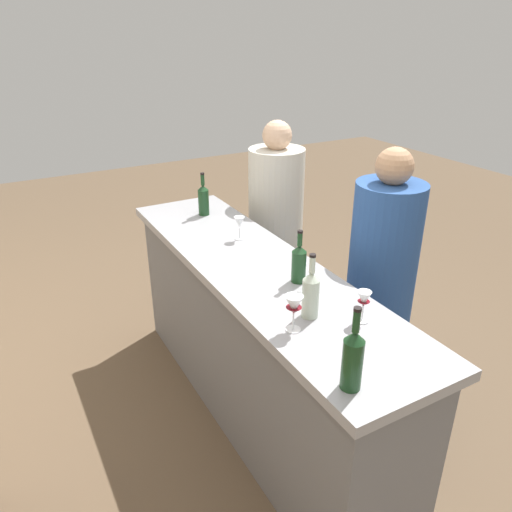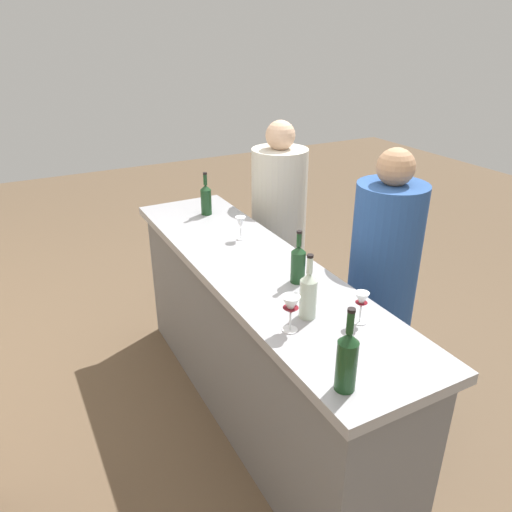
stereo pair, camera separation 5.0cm
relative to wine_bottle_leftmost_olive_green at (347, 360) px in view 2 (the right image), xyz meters
name	(u,v)px [view 2 (the right image)]	position (x,y,z in m)	size (l,w,h in m)	color
ground_plane	(256,409)	(1.02, -0.19, -1.12)	(12.00, 12.00, 0.00)	brown
bar_counter	(256,342)	(1.02, -0.19, -0.62)	(2.36, 0.59, 1.00)	slate
wine_bottle_leftmost_olive_green	(347,360)	(0.00, 0.00, 0.00)	(0.07, 0.07, 0.32)	#193D1E
wine_bottle_second_left_clear_pale	(308,294)	(0.45, -0.14, -0.01)	(0.07, 0.07, 0.30)	#B7C6B2
wine_bottle_center_olive_green	(298,263)	(0.75, -0.28, -0.02)	(0.07, 0.07, 0.27)	#193D1E
wine_bottle_second_right_olive_green	(206,199)	(1.85, -0.26, -0.02)	(0.07, 0.07, 0.29)	#193D1E
wine_glass_near_left	(361,302)	(0.31, -0.32, -0.02)	(0.06, 0.06, 0.14)	white
wine_glass_near_center	(241,223)	(1.37, -0.27, -0.03)	(0.06, 0.06, 0.14)	white
wine_glass_near_right	(291,307)	(0.40, -0.02, -0.01)	(0.08, 0.08, 0.16)	white
person_left_guest	(278,237)	(1.84, -0.82, -0.40)	(0.40, 0.40, 1.57)	beige
person_center_guest	(380,296)	(0.79, -0.88, -0.39)	(0.40, 0.40, 1.59)	#284C8C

